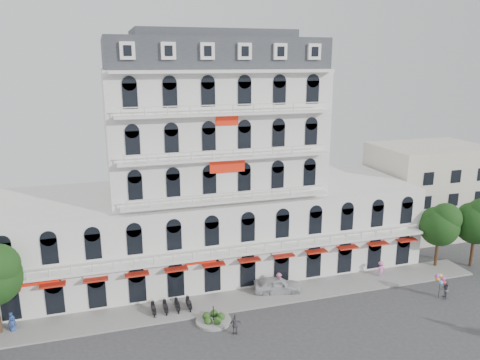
% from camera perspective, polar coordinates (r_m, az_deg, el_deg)
% --- Properties ---
extents(ground, '(120.00, 120.00, 0.00)m').
position_cam_1_polar(ground, '(39.94, 3.41, -20.53)').
color(ground, '#38383A').
rests_on(ground, ground).
extents(sidewalk, '(53.00, 4.00, 0.16)m').
position_cam_1_polar(sidewalk, '(47.16, -0.49, -14.47)').
color(sidewalk, gray).
rests_on(sidewalk, ground).
extents(main_building, '(45.00, 15.00, 25.80)m').
position_cam_1_polar(main_building, '(51.63, -3.34, -0.08)').
color(main_building, silver).
rests_on(main_building, ground).
extents(flank_building_east, '(14.00, 10.00, 12.00)m').
position_cam_1_polar(flank_building_east, '(67.67, 21.79, -1.07)').
color(flank_building_east, beige).
rests_on(flank_building_east, ground).
extents(traffic_island, '(3.20, 3.20, 1.60)m').
position_cam_1_polar(traffic_island, '(43.89, -3.26, -16.61)').
color(traffic_island, gray).
rests_on(traffic_island, ground).
extents(parked_scooter_row, '(4.40, 1.80, 1.10)m').
position_cam_1_polar(parked_scooter_row, '(45.88, -8.34, -15.65)').
color(parked_scooter_row, black).
rests_on(parked_scooter_row, ground).
extents(tree_east_inner, '(4.40, 4.37, 7.57)m').
position_cam_1_polar(tree_east_inner, '(56.86, 23.22, -4.88)').
color(tree_east_inner, '#382314').
rests_on(tree_east_inner, ground).
extents(tree_east_outer, '(4.65, 4.65, 8.05)m').
position_cam_1_polar(tree_east_outer, '(58.67, 26.89, -4.36)').
color(tree_east_outer, '#382314').
rests_on(tree_east_outer, ground).
extents(parked_car, '(5.15, 2.89, 1.65)m').
position_cam_1_polar(parked_car, '(48.53, 4.58, -12.64)').
color(parked_car, silver).
rests_on(parked_car, ground).
extents(rider_center, '(0.75, 1.70, 2.13)m').
position_cam_1_polar(rider_center, '(48.45, 4.75, -12.30)').
color(rider_center, black).
rests_on(rider_center, ground).
extents(pedestrian_left, '(0.81, 0.58, 1.57)m').
position_cam_1_polar(pedestrian_left, '(46.55, -26.01, -15.49)').
color(pedestrian_left, navy).
rests_on(pedestrian_left, ground).
extents(pedestrian_mid, '(1.12, 0.58, 1.83)m').
position_cam_1_polar(pedestrian_mid, '(41.84, -0.58, -17.22)').
color(pedestrian_mid, '#515056').
rests_on(pedestrian_mid, ground).
extents(pedestrian_right, '(1.23, 0.76, 1.83)m').
position_cam_1_polar(pedestrian_right, '(53.68, 16.78, -10.37)').
color(pedestrian_right, pink).
rests_on(pedestrian_right, ground).
extents(pedestrian_far, '(0.76, 0.82, 1.88)m').
position_cam_1_polar(pedestrian_far, '(46.48, -26.03, -15.32)').
color(pedestrian_far, navy).
rests_on(pedestrian_far, ground).
extents(balloon_vendor, '(1.52, 1.40, 2.45)m').
position_cam_1_polar(balloon_vendor, '(51.23, 23.56, -11.83)').
color(balloon_vendor, '#55565C').
rests_on(balloon_vendor, ground).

